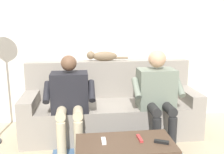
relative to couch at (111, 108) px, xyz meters
name	(u,v)px	position (x,y,z in m)	size (l,w,h in m)	color
back_wall	(107,38)	(0.00, -0.50, 0.88)	(5.16, 0.06, 2.40)	silver
couch	(111,108)	(0.00, 0.00, 0.00)	(2.22, 0.78, 0.92)	gray
person_left_seated	(157,91)	(-0.52, 0.36, 0.31)	(0.59, 0.57, 1.12)	slate
person_right_seated	(70,97)	(0.52, 0.37, 0.29)	(0.57, 0.54, 1.07)	black
cat_on_backrest	(102,56)	(0.09, -0.23, 0.67)	(0.56, 0.11, 0.14)	#756047
remote_white	(104,141)	(0.19, 1.07, 0.07)	(0.12, 0.04, 0.02)	white
remote_red	(140,138)	(-0.14, 1.06, 0.07)	(0.14, 0.03, 0.02)	#B73333
remote_black	(162,142)	(-0.32, 1.15, 0.07)	(0.13, 0.04, 0.02)	black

